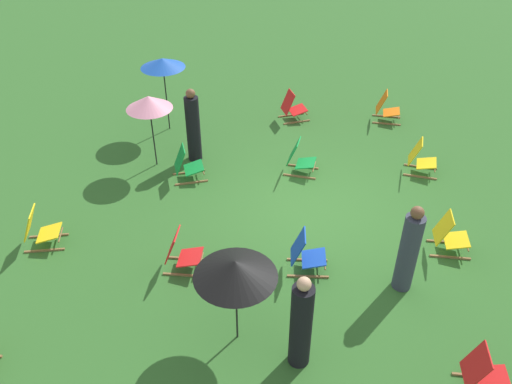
% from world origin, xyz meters
% --- Properties ---
extents(ground_plane, '(40.00, 40.00, 0.00)m').
position_xyz_m(ground_plane, '(0.00, 0.00, 0.00)').
color(ground_plane, '#2D6026').
extents(deckchair_0, '(0.65, 0.85, 0.83)m').
position_xyz_m(deckchair_0, '(1.21, 2.80, 0.37)').
color(deckchair_0, olive).
rests_on(deckchair_0, ground).
extents(deckchair_1, '(0.57, 0.82, 0.83)m').
position_xyz_m(deckchair_1, '(-1.11, 5.36, 0.37)').
color(deckchair_1, olive).
rests_on(deckchair_1, ground).
extents(deckchair_2, '(0.50, 0.77, 0.83)m').
position_xyz_m(deckchair_2, '(-1.73, 0.27, 0.37)').
color(deckchair_2, olive).
rests_on(deckchair_2, ground).
extents(deckchair_3, '(0.64, 0.85, 0.83)m').
position_xyz_m(deckchair_3, '(1.52, 0.21, 0.37)').
color(deckchair_3, olive).
rests_on(deckchair_3, ground).
extents(deckchair_4, '(0.55, 0.81, 0.83)m').
position_xyz_m(deckchair_4, '(-4.22, -2.11, 0.37)').
color(deckchair_4, olive).
rests_on(deckchair_4, ground).
extents(deckchair_5, '(0.68, 0.87, 0.83)m').
position_xyz_m(deckchair_5, '(4.14, 0.25, 0.37)').
color(deckchair_5, olive).
rests_on(deckchair_5, ground).
extents(deckchair_6, '(0.54, 0.80, 0.83)m').
position_xyz_m(deckchair_6, '(-1.72, 2.54, 0.37)').
color(deckchair_6, olive).
rests_on(deckchair_6, ground).
extents(deckchair_7, '(0.60, 0.83, 0.83)m').
position_xyz_m(deckchair_7, '(4.12, -2.29, 0.37)').
color(deckchair_7, olive).
rests_on(deckchair_7, ground).
extents(deckchair_8, '(0.56, 0.81, 0.83)m').
position_xyz_m(deckchair_8, '(-1.18, -2.49, 0.37)').
color(deckchair_8, olive).
rests_on(deckchair_8, ground).
extents(deckchair_10, '(0.65, 0.86, 0.83)m').
position_xyz_m(deckchair_10, '(1.55, -2.60, 0.37)').
color(deckchair_10, olive).
rests_on(deckchair_10, ground).
extents(umbrella_0, '(1.12, 1.12, 1.96)m').
position_xyz_m(umbrella_0, '(3.59, 3.57, 1.84)').
color(umbrella_0, black).
rests_on(umbrella_0, ground).
extents(umbrella_1, '(1.05, 1.05, 1.79)m').
position_xyz_m(umbrella_1, '(1.80, 3.62, 1.64)').
color(umbrella_1, black).
rests_on(umbrella_1, ground).
extents(umbrella_2, '(1.26, 1.26, 1.66)m').
position_xyz_m(umbrella_2, '(-3.31, 1.46, 1.51)').
color(umbrella_2, black).
rests_on(umbrella_2, ground).
extents(person_0, '(0.48, 0.48, 1.77)m').
position_xyz_m(person_0, '(-2.14, -1.43, 0.83)').
color(person_0, '#333847').
rests_on(person_0, ground).
extents(person_1, '(0.42, 0.42, 1.84)m').
position_xyz_m(person_1, '(2.08, 2.71, 0.87)').
color(person_1, black).
rests_on(person_1, ground).
extents(person_2, '(0.46, 0.46, 1.76)m').
position_xyz_m(person_2, '(-3.74, 0.50, 0.83)').
color(person_2, black).
rests_on(person_2, ground).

